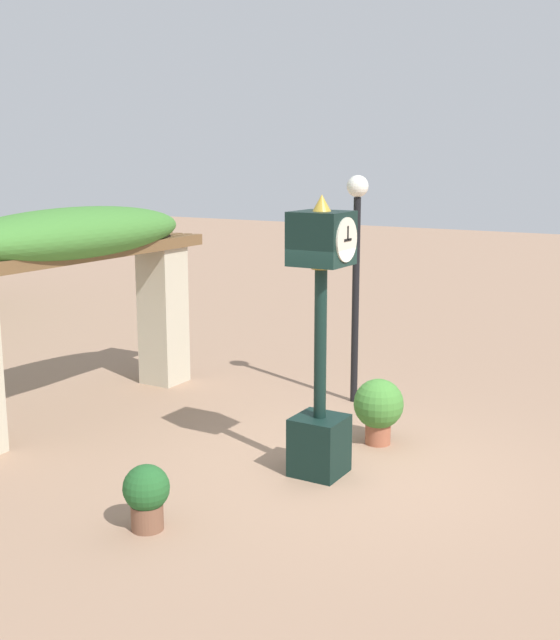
% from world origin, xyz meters
% --- Properties ---
extents(ground_plane, '(60.00, 60.00, 0.00)m').
position_xyz_m(ground_plane, '(0.00, 0.00, 0.00)').
color(ground_plane, '#9E7A60').
extents(pedestal_clock, '(0.56, 0.61, 3.05)m').
position_xyz_m(pedestal_clock, '(-0.26, 0.16, 1.48)').
color(pedestal_clock, black).
rests_on(pedestal_clock, ground).
extents(pergola, '(4.76, 1.16, 2.79)m').
position_xyz_m(pergola, '(0.00, 3.93, 2.05)').
color(pergola, '#BCB299').
rests_on(pergola, ground).
extents(potted_plant_near_left, '(0.61, 0.61, 0.81)m').
position_xyz_m(potted_plant_near_left, '(0.94, -0.02, 0.46)').
color(potted_plant_near_left, '#9E563D').
rests_on(potted_plant_near_left, ground).
extents(potted_plant_near_right, '(0.44, 0.44, 0.63)m').
position_xyz_m(potted_plant_near_right, '(-2.28, 0.92, 0.35)').
color(potted_plant_near_right, brown).
rests_on(potted_plant_near_right, ground).
extents(lamp_post, '(0.30, 0.30, 3.19)m').
position_xyz_m(lamp_post, '(2.36, 0.97, 2.21)').
color(lamp_post, black).
rests_on(lamp_post, ground).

